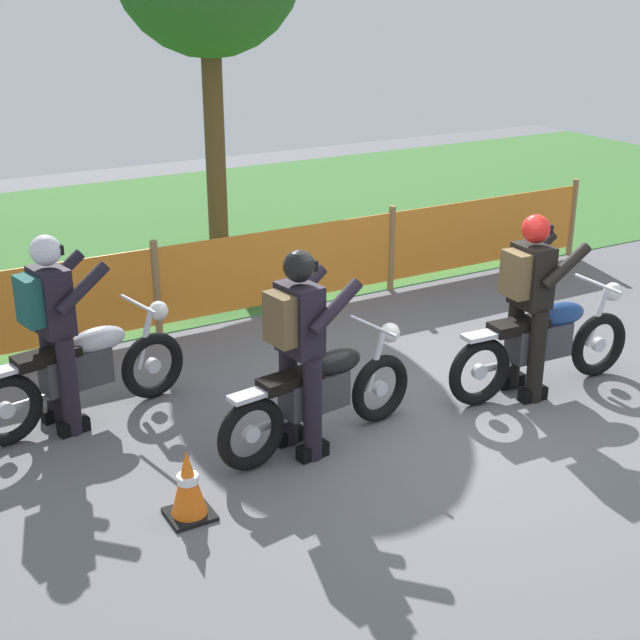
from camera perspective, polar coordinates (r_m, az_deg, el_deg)
The scene contains 10 objects.
ground at distance 7.81m, azimuth 8.21°, elevation -6.44°, with size 24.00×24.00×0.02m, color #5B5B60.
grass_verge at distance 13.57m, azimuth -10.00°, elevation 5.60°, with size 24.00×7.71×0.01m, color #386B2D.
barrier_fence at distance 10.01m, azimuth -2.47°, elevation 3.50°, with size 9.00×0.08×1.05m.
motorcycle_lead at distance 7.17m, azimuth 0.01°, elevation -4.78°, with size 1.92×0.56×0.91m.
motorcycle_trailing at distance 8.35m, azimuth 14.21°, elevation -1.42°, with size 2.03×0.60×0.96m.
motorcycle_third at distance 7.81m, azimuth -15.01°, elevation -3.18°, with size 1.97×0.63×0.94m.
rider_lead at distance 6.85m, azimuth -1.37°, elevation -1.42°, with size 0.72×0.60×1.69m.
rider_trailing at distance 8.04m, azimuth 13.32°, elevation 1.50°, with size 0.69×0.57×1.69m.
rider_third at distance 7.55m, azimuth -16.82°, elevation -0.17°, with size 0.74×0.62×1.69m.
traffic_cone at distance 6.39m, azimuth -8.50°, elevation -10.43°, with size 0.32×0.32×0.53m.
Camera 1 is at (-4.36, -5.39, 3.59)m, focal length 49.69 mm.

